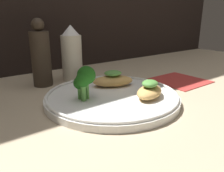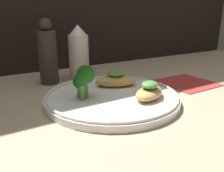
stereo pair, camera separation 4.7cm
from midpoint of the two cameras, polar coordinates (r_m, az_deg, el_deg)
The scene contains 8 objects.
ground_plane at distance 48.58cm, azimuth 2.79°, elevation -4.43°, with size 180.00×180.00×1.00cm, color tan.
plate at distance 48.04cm, azimuth 2.82°, elevation -2.78°, with size 29.19×29.19×2.00cm.
grilled_meat_front at distance 46.32cm, azimuth 12.60°, elevation -1.51°, with size 9.69×8.07×3.72cm.
grilled_meat_middle at distance 53.34cm, azimuth 3.48°, elevation 1.56°, with size 10.95×8.46×3.94cm.
broccoli_bunch at distance 44.65cm, azimuth -4.52°, elevation 1.98°, with size 4.54×4.14×6.95cm.
sauce_bottle at distance 64.19cm, azimuth -6.59°, elevation 8.35°, with size 5.78×5.78×15.69cm.
pepper_grinder at distance 61.01cm, azimuth -14.31°, elevation 7.82°, with size 5.01×5.01×17.52cm.
napkin at distance 65.27cm, azimuth 20.93°, elevation 0.86°, with size 13.98×13.98×0.40cm.
Camera 2 is at (-23.32, -38.59, 17.74)cm, focal length 35.00 mm.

